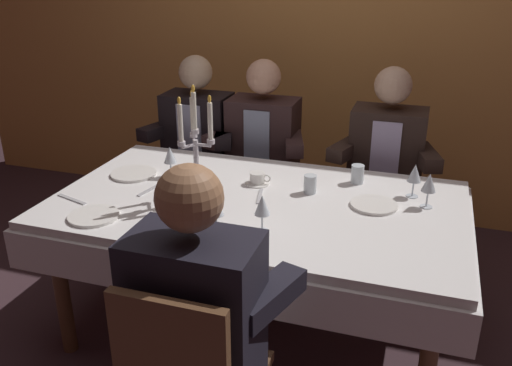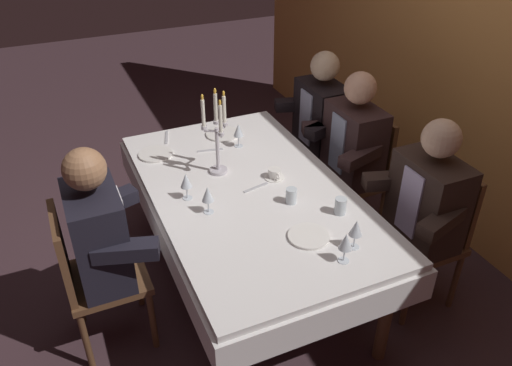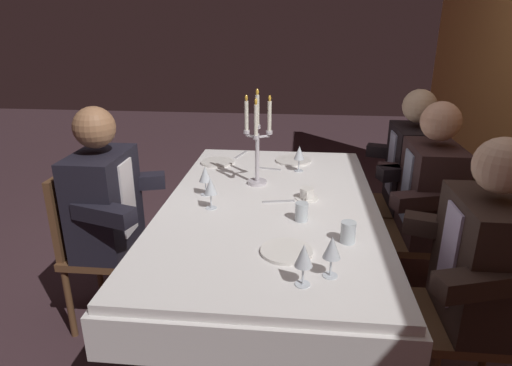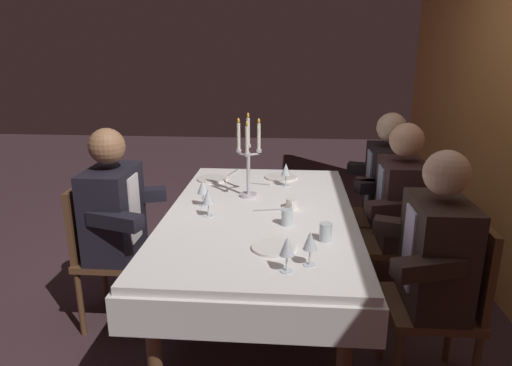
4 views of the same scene
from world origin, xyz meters
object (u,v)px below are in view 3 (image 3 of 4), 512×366
(wine_glass_0, at_px, (211,187))
(coffee_cup_0, at_px, (307,194))
(water_tumbler_1, at_px, (302,212))
(seated_diner_1, at_px, (431,192))
(seated_diner_2, at_px, (103,201))
(seated_diner_3, at_px, (484,261))
(dinner_plate_1, at_px, (218,162))
(dinner_plate_2, at_px, (293,160))
(wine_glass_2, at_px, (205,175))
(dining_table, at_px, (270,222))
(seated_diner_0, at_px, (412,167))
(wine_glass_4, at_px, (304,257))
(wine_glass_3, at_px, (299,153))
(dinner_plate_0, at_px, (286,251))
(wine_glass_1, at_px, (332,248))
(candelabra, at_px, (257,144))
(water_tumbler_0, at_px, (348,232))

(wine_glass_0, height_order, coffee_cup_0, wine_glass_0)
(water_tumbler_1, xyz_separation_m, seated_diner_1, (-0.46, 0.73, -0.05))
(seated_diner_2, bearing_deg, seated_diner_3, 76.11)
(seated_diner_2, bearing_deg, dinner_plate_1, 145.05)
(dinner_plate_2, bearing_deg, wine_glass_2, -35.33)
(dining_table, relative_size, dinner_plate_2, 8.20)
(wine_glass_2, height_order, coffee_cup_0, wine_glass_2)
(dinner_plate_2, relative_size, seated_diner_0, 0.19)
(wine_glass_0, relative_size, wine_glass_4, 1.00)
(seated_diner_1, relative_size, seated_diner_2, 1.00)
(dinner_plate_1, distance_m, seated_diner_3, 1.71)
(water_tumbler_1, height_order, seated_diner_1, seated_diner_1)
(wine_glass_3, height_order, seated_diner_1, seated_diner_1)
(seated_diner_1, bearing_deg, dinner_plate_2, -121.00)
(dinner_plate_1, distance_m, seated_diner_1, 1.34)
(wine_glass_3, xyz_separation_m, seated_diner_2, (0.59, -1.03, -0.12))
(wine_glass_3, bearing_deg, wine_glass_4, 1.04)
(wine_glass_3, height_order, wine_glass_4, same)
(wine_glass_0, distance_m, seated_diner_3, 1.25)
(dinner_plate_1, bearing_deg, seated_diner_2, -34.95)
(wine_glass_4, bearing_deg, seated_diner_2, -123.04)
(wine_glass_4, distance_m, seated_diner_0, 1.62)
(seated_diner_0, xyz_separation_m, seated_diner_3, (1.20, 0.00, 0.00))
(water_tumbler_1, xyz_separation_m, seated_diner_2, (-0.14, -1.05, -0.05))
(water_tumbler_1, bearing_deg, wine_glass_3, -178.61)
(wine_glass_2, bearing_deg, seated_diner_0, 116.73)
(wine_glass_0, bearing_deg, seated_diner_0, 124.29)
(dining_table, xyz_separation_m, dinner_plate_0, (0.53, 0.10, 0.13))
(dining_table, relative_size, wine_glass_2, 11.83)
(wine_glass_2, height_order, seated_diner_1, seated_diner_1)
(dinner_plate_1, height_order, coffee_cup_0, coffee_cup_0)
(seated_diner_2, height_order, seated_diner_3, same)
(wine_glass_4, bearing_deg, wine_glass_1, 123.65)
(candelabra, relative_size, coffee_cup_0, 4.16)
(wine_glass_4, bearing_deg, dinner_plate_0, -163.91)
(dinner_plate_2, xyz_separation_m, water_tumbler_1, (0.93, 0.06, 0.04))
(dinner_plate_2, relative_size, seated_diner_3, 0.19)
(dinner_plate_2, distance_m, water_tumbler_0, 1.16)
(candelabra, height_order, water_tumbler_1, candelabra)
(seated_diner_0, bearing_deg, wine_glass_4, -26.48)
(wine_glass_2, bearing_deg, wine_glass_3, 132.20)
(water_tumbler_0, bearing_deg, wine_glass_3, -166.97)
(dinner_plate_1, bearing_deg, water_tumbler_0, 36.08)
(candelabra, relative_size, dinner_plate_1, 2.48)
(wine_glass_2, distance_m, coffee_cup_0, 0.55)
(wine_glass_3, distance_m, wine_glass_4, 1.27)
(dinner_plate_2, bearing_deg, coffee_cup_0, 7.32)
(wine_glass_1, relative_size, water_tumbler_0, 1.74)
(seated_diner_0, bearing_deg, dining_table, -52.21)
(water_tumbler_0, bearing_deg, seated_diner_2, -105.32)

